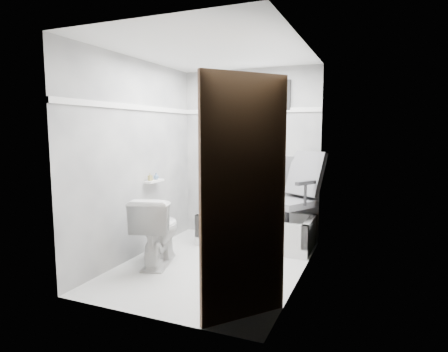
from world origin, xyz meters
The scene contains 19 objects.
floor centered at (0.00, 0.00, 0.00)m, with size 2.60×2.60×0.00m, color white.
ceiling centered at (0.00, 0.00, 2.40)m, with size 2.60×2.60×0.00m, color silver.
wall_back centered at (0.00, 1.30, 1.20)m, with size 2.00×0.02×2.40m, color slate.
wall_front centered at (0.00, -1.30, 1.20)m, with size 2.00×0.02×2.40m, color slate.
wall_left centered at (-1.00, 0.00, 1.20)m, with size 0.02×2.60×2.40m, color slate.
wall_right centered at (1.00, 0.00, 1.20)m, with size 0.02×2.60×2.40m, color slate.
bathtub centered at (0.23, 0.93, 0.21)m, with size 1.50×0.70×0.42m, color silver, non-canonical shape.
office_chair centered at (0.64, 0.94, 0.70)m, with size 0.67×0.67×1.16m, color slate, non-canonical shape.
toilet centered at (-0.62, -0.17, 0.40)m, with size 0.45×0.81×0.79m, color silver.
door centered at (0.98, -1.28, 1.00)m, with size 0.78×0.78×2.00m, color brown, non-canonical shape.
window centered at (0.25, 1.29, 2.02)m, with size 0.66×0.04×0.40m, color black, non-canonical shape.
backerboard centered at (0.25, 1.29, 0.80)m, with size 1.50×0.02×0.78m, color #4C4C4F.
trim_back centered at (0.00, 1.29, 1.82)m, with size 2.00×0.02×0.06m, color white.
trim_left centered at (-0.99, 0.00, 1.82)m, with size 0.02×2.60×0.06m, color white.
pole centered at (0.08, 1.06, 1.05)m, with size 0.02×0.02×1.95m, color silver.
shelf centered at (-0.93, 0.26, 0.90)m, with size 0.10×0.32×0.03m, color white.
soap_bottle_a centered at (-0.94, 0.18, 0.97)m, with size 0.05×0.05×0.10m, color #A09350.
soap_bottle_b centered at (-0.94, 0.32, 0.96)m, with size 0.07×0.07×0.09m, color slate.
faucet centered at (-0.20, 1.27, 0.55)m, with size 0.26×0.10×0.16m, color silver, non-canonical shape.
Camera 1 is at (1.72, -3.78, 1.56)m, focal length 30.00 mm.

